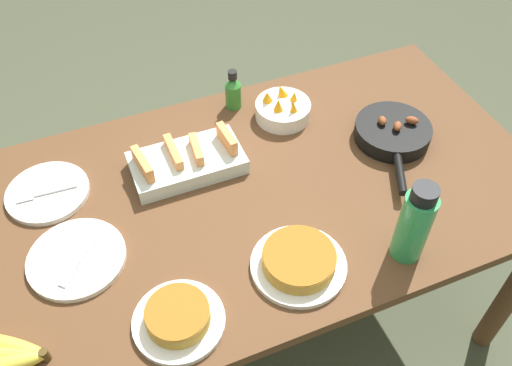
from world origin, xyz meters
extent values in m
plane|color=#474C38|center=(0.00, 0.00, 0.00)|extent=(14.00, 14.00, 0.00)
cube|color=brown|center=(0.00, 0.00, 0.76)|extent=(1.67, 0.91, 0.03)
cylinder|color=brown|center=(-0.77, 0.40, 0.37)|extent=(0.07, 0.07, 0.74)
cylinder|color=brown|center=(0.77, 0.40, 0.37)|extent=(0.07, 0.07, 0.74)
ellipsoid|color=gold|center=(-0.69, -0.24, 0.80)|extent=(0.18, 0.15, 0.04)
ellipsoid|color=gold|center=(-0.71, -0.26, 0.80)|extent=(0.20, 0.11, 0.04)
ellipsoid|color=gold|center=(-0.70, -0.28, 0.80)|extent=(0.18, 0.06, 0.04)
cylinder|color=#4C3819|center=(-0.62, -0.29, 0.79)|extent=(0.02, 0.02, 0.04)
cube|color=silver|center=(-0.15, 0.15, 0.80)|extent=(0.33, 0.17, 0.05)
cube|color=#ED8E4C|center=(-0.28, 0.15, 0.85)|extent=(0.04, 0.12, 0.05)
cube|color=#ED8E4C|center=(-0.19, 0.17, 0.84)|extent=(0.02, 0.13, 0.04)
cube|color=#ED8E4C|center=(-0.12, 0.16, 0.84)|extent=(0.03, 0.11, 0.04)
cube|color=#ED8E4C|center=(-0.03, 0.16, 0.85)|extent=(0.03, 0.11, 0.05)
cylinder|color=black|center=(0.47, 0.04, 0.78)|extent=(0.23, 0.23, 0.01)
cylinder|color=black|center=(0.47, 0.04, 0.81)|extent=(0.23, 0.23, 0.04)
cylinder|color=black|center=(0.39, -0.13, 0.81)|extent=(0.09, 0.14, 0.02)
ellipsoid|color=brown|center=(0.53, 0.03, 0.84)|extent=(0.05, 0.05, 0.03)
ellipsoid|color=brown|center=(0.44, 0.06, 0.84)|extent=(0.04, 0.04, 0.03)
ellipsoid|color=brown|center=(0.47, 0.02, 0.84)|extent=(0.04, 0.05, 0.03)
cylinder|color=white|center=(-0.32, -0.32, 0.78)|extent=(0.22, 0.22, 0.02)
cylinder|color=gold|center=(-0.32, -0.32, 0.81)|extent=(0.15, 0.15, 0.04)
cylinder|color=#9B601E|center=(-0.32, -0.32, 0.83)|extent=(0.15, 0.15, 0.00)
cylinder|color=white|center=(0.00, -0.28, 0.78)|extent=(0.24, 0.24, 0.02)
cylinder|color=gold|center=(0.00, -0.28, 0.81)|extent=(0.19, 0.19, 0.04)
cylinder|color=#9B601E|center=(0.00, -0.28, 0.83)|extent=(0.18, 0.18, 0.00)
cylinder|color=white|center=(-0.55, 0.21, 0.78)|extent=(0.23, 0.23, 0.02)
cylinder|color=silver|center=(-0.53, 0.19, 0.80)|extent=(0.12, 0.01, 0.01)
cube|color=silver|center=(-0.61, 0.20, 0.80)|extent=(0.05, 0.02, 0.00)
cylinder|color=white|center=(-0.52, -0.05, 0.78)|extent=(0.25, 0.25, 0.02)
cylinder|color=silver|center=(-0.48, -0.04, 0.80)|extent=(0.09, 0.10, 0.01)
cube|color=silver|center=(-0.55, -0.11, 0.80)|extent=(0.05, 0.05, 0.00)
cylinder|color=white|center=(0.20, 0.26, 0.80)|extent=(0.18, 0.18, 0.05)
cone|color=orange|center=(0.24, 0.27, 0.84)|extent=(0.03, 0.03, 0.04)
cone|color=orange|center=(0.21, 0.30, 0.85)|extent=(0.05, 0.05, 0.05)
cone|color=orange|center=(0.16, 0.29, 0.85)|extent=(0.06, 0.06, 0.06)
cone|color=orange|center=(0.17, 0.24, 0.85)|extent=(0.05, 0.05, 0.05)
cone|color=orange|center=(0.21, 0.22, 0.85)|extent=(0.04, 0.03, 0.06)
cylinder|color=#2D9351|center=(0.28, -0.34, 0.88)|extent=(0.08, 0.08, 0.21)
cylinder|color=black|center=(0.28, -0.34, 1.00)|extent=(0.06, 0.06, 0.04)
cylinder|color=#337F2D|center=(0.07, 0.37, 0.82)|extent=(0.05, 0.05, 0.09)
cone|color=#337F2D|center=(0.07, 0.37, 0.88)|extent=(0.05, 0.05, 0.03)
cylinder|color=black|center=(0.07, 0.37, 0.90)|extent=(0.03, 0.03, 0.03)
camera|label=1|loc=(-0.39, -0.95, 1.94)|focal=38.00mm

